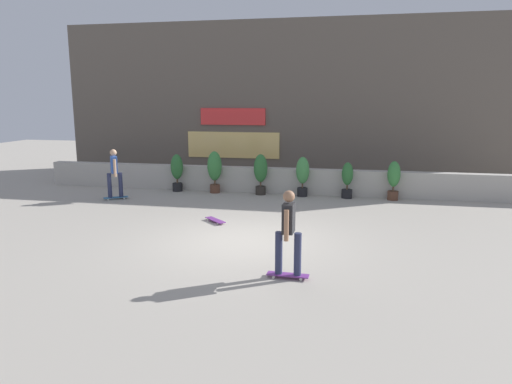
{
  "coord_description": "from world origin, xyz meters",
  "views": [
    {
      "loc": [
        2.52,
        -10.69,
        3.36
      ],
      "look_at": [
        0.0,
        1.5,
        0.9
      ],
      "focal_mm": 33.41,
      "sensor_mm": 36.0,
      "label": 1
    }
  ],
  "objects_px": {
    "skater_by_wall_left": "(114,172)",
    "potted_plant_5": "(394,178)",
    "skater_mid_plaza": "(288,230)",
    "potted_plant_0": "(177,170)",
    "potted_plant_3": "(303,174)",
    "skateboard_near_camera": "(215,220)",
    "potted_plant_2": "(261,171)",
    "potted_plant_1": "(215,169)",
    "potted_plant_4": "(347,179)"
  },
  "relations": [
    {
      "from": "skater_by_wall_left",
      "to": "potted_plant_5",
      "type": "bearing_deg",
      "value": 11.01
    },
    {
      "from": "potted_plant_5",
      "to": "skater_mid_plaza",
      "type": "relative_size",
      "value": 0.77
    },
    {
      "from": "potted_plant_0",
      "to": "potted_plant_3",
      "type": "xyz_separation_m",
      "value": [
        4.59,
        0.0,
        0.02
      ]
    },
    {
      "from": "potted_plant_0",
      "to": "skater_mid_plaza",
      "type": "relative_size",
      "value": 0.8
    },
    {
      "from": "skater_mid_plaza",
      "to": "skater_by_wall_left",
      "type": "height_order",
      "value": "same"
    },
    {
      "from": "potted_plant_0",
      "to": "skateboard_near_camera",
      "type": "xyz_separation_m",
      "value": [
        2.64,
        -4.03,
        -0.71
      ]
    },
    {
      "from": "potted_plant_0",
      "to": "potted_plant_2",
      "type": "height_order",
      "value": "potted_plant_2"
    },
    {
      "from": "potted_plant_1",
      "to": "skater_by_wall_left",
      "type": "bearing_deg",
      "value": -148.92
    },
    {
      "from": "potted_plant_3",
      "to": "potted_plant_5",
      "type": "distance_m",
      "value": 3.04
    },
    {
      "from": "skater_mid_plaza",
      "to": "potted_plant_0",
      "type": "bearing_deg",
      "value": 123.73
    },
    {
      "from": "skateboard_near_camera",
      "to": "potted_plant_0",
      "type": "bearing_deg",
      "value": 123.19
    },
    {
      "from": "skater_mid_plaza",
      "to": "potted_plant_3",
      "type": "bearing_deg",
      "value": 94.23
    },
    {
      "from": "potted_plant_2",
      "to": "skateboard_near_camera",
      "type": "height_order",
      "value": "potted_plant_2"
    },
    {
      "from": "skateboard_near_camera",
      "to": "skater_by_wall_left",
      "type": "bearing_deg",
      "value": 151.64
    },
    {
      "from": "potted_plant_4",
      "to": "skater_mid_plaza",
      "type": "xyz_separation_m",
      "value": [
        -0.95,
        -7.74,
        0.28
      ]
    },
    {
      "from": "potted_plant_1",
      "to": "potted_plant_0",
      "type": "bearing_deg",
      "value": 180.0
    },
    {
      "from": "potted_plant_1",
      "to": "potted_plant_2",
      "type": "xyz_separation_m",
      "value": [
        1.68,
        0.0,
        -0.05
      ]
    },
    {
      "from": "skater_mid_plaza",
      "to": "potted_plant_4",
      "type": "bearing_deg",
      "value": 82.99
    },
    {
      "from": "potted_plant_2",
      "to": "skateboard_near_camera",
      "type": "bearing_deg",
      "value": -96.75
    },
    {
      "from": "potted_plant_0",
      "to": "potted_plant_2",
      "type": "xyz_separation_m",
      "value": [
        3.11,
        0.0,
        0.06
      ]
    },
    {
      "from": "potted_plant_1",
      "to": "skater_mid_plaza",
      "type": "relative_size",
      "value": 0.89
    },
    {
      "from": "potted_plant_5",
      "to": "skater_by_wall_left",
      "type": "xyz_separation_m",
      "value": [
        -9.16,
        -1.78,
        0.21
      ]
    },
    {
      "from": "potted_plant_1",
      "to": "potted_plant_5",
      "type": "relative_size",
      "value": 1.14
    },
    {
      "from": "potted_plant_5",
      "to": "skater_by_wall_left",
      "type": "height_order",
      "value": "skater_by_wall_left"
    },
    {
      "from": "potted_plant_0",
      "to": "skateboard_near_camera",
      "type": "distance_m",
      "value": 4.87
    },
    {
      "from": "potted_plant_1",
      "to": "skater_mid_plaza",
      "type": "distance_m",
      "value": 8.59
    },
    {
      "from": "potted_plant_2",
      "to": "potted_plant_3",
      "type": "xyz_separation_m",
      "value": [
        1.48,
        -0.0,
        -0.04
      ]
    },
    {
      "from": "skater_by_wall_left",
      "to": "skateboard_near_camera",
      "type": "distance_m",
      "value": 4.81
    },
    {
      "from": "potted_plant_2",
      "to": "potted_plant_5",
      "type": "distance_m",
      "value": 4.52
    },
    {
      "from": "potted_plant_4",
      "to": "skater_by_wall_left",
      "type": "bearing_deg",
      "value": -166.87
    },
    {
      "from": "potted_plant_0",
      "to": "skater_mid_plaza",
      "type": "xyz_separation_m",
      "value": [
        5.17,
        -7.74,
        0.17
      ]
    },
    {
      "from": "potted_plant_0",
      "to": "skater_by_wall_left",
      "type": "xyz_separation_m",
      "value": [
        -1.53,
        -1.78,
        0.17
      ]
    },
    {
      "from": "potted_plant_0",
      "to": "skater_mid_plaza",
      "type": "bearing_deg",
      "value": -56.27
    },
    {
      "from": "potted_plant_0",
      "to": "potted_plant_3",
      "type": "distance_m",
      "value": 4.59
    },
    {
      "from": "potted_plant_1",
      "to": "potted_plant_4",
      "type": "bearing_deg",
      "value": 0.0
    },
    {
      "from": "potted_plant_0",
      "to": "skater_mid_plaza",
      "type": "height_order",
      "value": "skater_mid_plaza"
    },
    {
      "from": "potted_plant_0",
      "to": "potted_plant_5",
      "type": "xyz_separation_m",
      "value": [
        7.64,
        0.0,
        -0.04
      ]
    },
    {
      "from": "potted_plant_3",
      "to": "potted_plant_0",
      "type": "bearing_deg",
      "value": 180.0
    },
    {
      "from": "potted_plant_4",
      "to": "skateboard_near_camera",
      "type": "height_order",
      "value": "potted_plant_4"
    },
    {
      "from": "potted_plant_0",
      "to": "skater_by_wall_left",
      "type": "relative_size",
      "value": 0.8
    },
    {
      "from": "potted_plant_3",
      "to": "potted_plant_2",
      "type": "bearing_deg",
      "value": 180.0
    },
    {
      "from": "potted_plant_3",
      "to": "potted_plant_1",
      "type": "bearing_deg",
      "value": 180.0
    },
    {
      "from": "skater_mid_plaza",
      "to": "skateboard_near_camera",
      "type": "bearing_deg",
      "value": 124.31
    },
    {
      "from": "potted_plant_2",
      "to": "skater_mid_plaza",
      "type": "relative_size",
      "value": 0.85
    },
    {
      "from": "potted_plant_1",
      "to": "potted_plant_3",
      "type": "height_order",
      "value": "potted_plant_1"
    },
    {
      "from": "potted_plant_0",
      "to": "skateboard_near_camera",
      "type": "bearing_deg",
      "value": -56.81
    },
    {
      "from": "potted_plant_0",
      "to": "potted_plant_3",
      "type": "bearing_deg",
      "value": 0.0
    },
    {
      "from": "potted_plant_2",
      "to": "potted_plant_5",
      "type": "bearing_deg",
      "value": 0.0
    },
    {
      "from": "potted_plant_5",
      "to": "potted_plant_1",
      "type": "bearing_deg",
      "value": -180.0
    },
    {
      "from": "potted_plant_0",
      "to": "potted_plant_3",
      "type": "height_order",
      "value": "potted_plant_3"
    }
  ]
}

